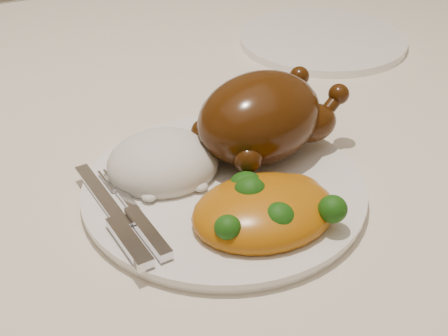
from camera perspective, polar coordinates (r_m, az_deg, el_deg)
name	(u,v)px	position (r m, az deg, el deg)	size (l,w,h in m)	color
dining_table	(81,219)	(0.77, -12.92, -4.53)	(1.60, 0.90, 0.76)	brown
tablecloth	(73,168)	(0.72, -13.64, 0.03)	(1.73, 1.03, 0.18)	silver
dinner_plate	(224,190)	(0.61, 0.00, -2.02)	(0.27, 0.27, 0.01)	white
side_plate	(322,39)	(0.95, 8.99, 11.53)	(0.25, 0.25, 0.01)	white
roast_chicken	(263,116)	(0.63, 3.56, 4.75)	(0.18, 0.14, 0.09)	#432007
rice_mound	(163,163)	(0.62, -5.58, 0.43)	(0.12, 0.12, 0.06)	white
mac_and_cheese	(266,208)	(0.56, 3.86, -3.66)	(0.14, 0.11, 0.05)	#C1750C
cutlery	(129,222)	(0.56, -8.72, -4.90)	(0.04, 0.17, 0.01)	silver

